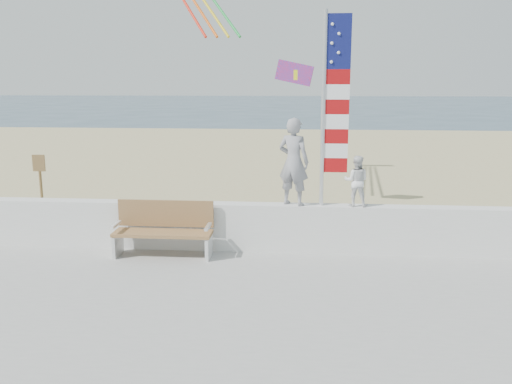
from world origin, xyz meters
TOP-DOWN VIEW (x-y plane):
  - ground at (0.00, 0.00)m, footprint 220.00×220.00m
  - sand at (0.00, 9.00)m, footprint 90.00×40.00m
  - seawall at (0.00, 2.00)m, footprint 30.00×0.35m
  - adult at (0.88, 2.00)m, footprint 0.70×0.59m
  - child at (2.03, 2.00)m, footprint 0.50×0.41m
  - bench at (-1.49, 1.55)m, footprint 1.80×0.57m
  - flag at (1.53, 2.00)m, footprint 0.50×0.08m
  - parafoil_kite at (0.84, 5.68)m, footprint 0.97×0.30m
  - sign at (-5.54, 5.01)m, footprint 0.32×0.07m

SIDE VIEW (x-z plane):
  - ground at x=0.00m, z-range 0.00..0.00m
  - sand at x=0.00m, z-range 0.00..0.08m
  - seawall at x=0.00m, z-range 0.18..1.08m
  - bench at x=-1.49m, z-range 0.19..1.19m
  - sign at x=-5.54m, z-range 0.21..1.67m
  - child at x=2.03m, z-range 1.08..2.02m
  - adult at x=0.88m, z-range 1.08..2.70m
  - flag at x=1.53m, z-range 1.24..4.74m
  - parafoil_kite at x=0.84m, z-range 3.20..3.86m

